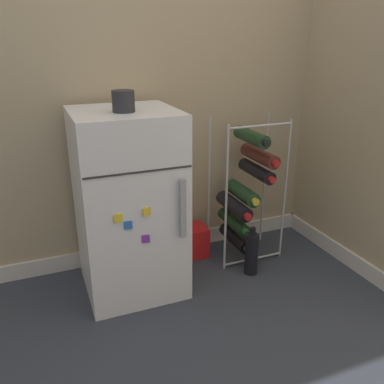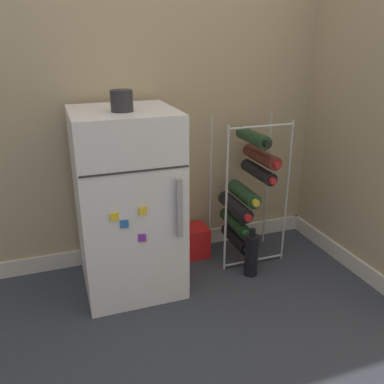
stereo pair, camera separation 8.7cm
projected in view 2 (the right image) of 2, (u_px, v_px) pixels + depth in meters
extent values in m
plane|color=#333842|center=(201.00, 326.00, 1.78)|extent=(14.00, 14.00, 0.00)
cube|color=tan|center=(150.00, 23.00, 1.99)|extent=(6.88, 0.06, 2.50)
cube|color=silver|center=(159.00, 245.00, 2.39)|extent=(6.88, 0.01, 0.09)
cube|color=white|center=(128.00, 203.00, 1.94)|extent=(0.47, 0.46, 0.89)
cube|color=#2D2D2D|center=(136.00, 171.00, 1.66)|extent=(0.46, 0.00, 0.01)
cube|color=#9E9EA3|center=(180.00, 209.00, 1.77)|extent=(0.02, 0.02, 0.27)
cube|color=yellow|center=(115.00, 217.00, 1.69)|extent=(0.04, 0.01, 0.04)
cube|color=yellow|center=(143.00, 211.00, 1.73)|extent=(0.04, 0.02, 0.04)
cube|color=purple|center=(142.00, 238.00, 1.77)|extent=(0.04, 0.02, 0.04)
cube|color=blue|center=(124.00, 224.00, 1.72)|extent=(0.04, 0.01, 0.04)
cylinder|color=#B2B2B7|center=(226.00, 202.00, 2.08)|extent=(0.01, 0.01, 0.80)
cylinder|color=#B2B2B7|center=(287.00, 193.00, 2.19)|extent=(0.01, 0.01, 0.80)
cylinder|color=#B2B2B7|center=(210.00, 188.00, 2.27)|extent=(0.01, 0.01, 0.80)
cylinder|color=#B2B2B7|center=(267.00, 181.00, 2.38)|extent=(0.01, 0.01, 0.80)
cylinder|color=#B2B2B7|center=(253.00, 260.00, 2.27)|extent=(0.36, 0.01, 0.01)
cylinder|color=#B2B2B7|center=(262.00, 126.00, 2.00)|extent=(0.36, 0.01, 0.01)
cylinder|color=black|center=(237.00, 239.00, 2.31)|extent=(0.08, 0.26, 0.08)
cylinder|color=#2D7033|center=(248.00, 250.00, 2.19)|extent=(0.04, 0.02, 0.04)
cylinder|color=#19381E|center=(234.00, 222.00, 2.27)|extent=(0.07, 0.26, 0.07)
cylinder|color=#2D7033|center=(246.00, 233.00, 2.14)|extent=(0.03, 0.02, 0.03)
cylinder|color=black|center=(235.00, 207.00, 2.24)|extent=(0.08, 0.29, 0.08)
cylinder|color=red|center=(248.00, 218.00, 2.10)|extent=(0.04, 0.02, 0.04)
cylinder|color=#19381E|center=(244.00, 194.00, 2.23)|extent=(0.08, 0.26, 0.08)
cylinder|color=gold|center=(256.00, 203.00, 2.10)|extent=(0.04, 0.02, 0.04)
cylinder|color=black|center=(258.00, 172.00, 2.21)|extent=(0.07, 0.29, 0.07)
cylinder|color=red|center=(273.00, 181.00, 2.07)|extent=(0.03, 0.02, 0.03)
cylinder|color=#56231E|center=(261.00, 156.00, 2.18)|extent=(0.07, 0.30, 0.07)
cylinder|color=red|center=(277.00, 165.00, 2.04)|extent=(0.04, 0.02, 0.04)
cylinder|color=#19381E|center=(253.00, 138.00, 2.13)|extent=(0.07, 0.27, 0.07)
cylinder|color=black|center=(267.00, 144.00, 2.00)|extent=(0.03, 0.02, 0.03)
cube|color=red|center=(188.00, 242.00, 2.33)|extent=(0.22, 0.15, 0.18)
cylinder|color=#28282D|center=(122.00, 101.00, 1.72)|extent=(0.10, 0.10, 0.09)
cylinder|color=black|center=(251.00, 255.00, 2.13)|extent=(0.07, 0.07, 0.23)
cylinder|color=black|center=(253.00, 232.00, 2.09)|extent=(0.03, 0.03, 0.04)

